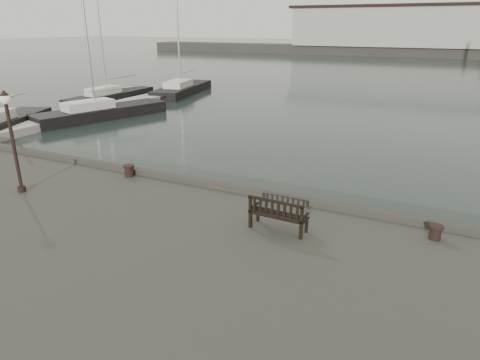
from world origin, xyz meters
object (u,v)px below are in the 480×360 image
Objects in this scene: bollard_right at (435,232)px; bollard_left at (129,171)px; bench at (278,220)px; yacht_c at (102,115)px; yacht_b at (111,99)px; yacht_a at (2,127)px; yacht_d at (183,91)px; lamp_post at (10,128)px.

bollard_left is at bearing 177.96° from bollard_right.
yacht_c is at bearing 145.84° from bench.
yacht_b is (-17.68, 18.47, -1.51)m from bollard_left.
yacht_b is at bearing 145.45° from bollard_right.
yacht_d is at bearing 64.23° from yacht_a.
bollard_left is 18.35m from yacht_c.
yacht_b is at bearing 126.56° from lamp_post.
yacht_c is at bearing -53.04° from yacht_b.
bollard_right is 26.34m from yacht_c.
yacht_b is 0.97× the size of yacht_c.
yacht_b is 1.02× the size of yacht_d.
bollard_left is at bearing 51.95° from lamp_post.
bollard_right is at bearing 20.94° from bench.
yacht_b is (-23.74, 20.03, -1.58)m from bench.
lamp_post is 0.24× the size of yacht_c.
yacht_c is at bearing 136.41° from bollard_left.
bollard_left is 29.25m from yacht_d.
lamp_post is at bearing -169.01° from bollard_right.
lamp_post is 19.18m from yacht_c.
bollard_right is (3.58, 1.22, -0.09)m from bench.
bollard_right is 0.03× the size of yacht_d.
yacht_a reaches higher than bollard_left.
lamp_post is at bearing -77.27° from yacht_d.
yacht_a is at bearing 164.75° from bollard_right.
yacht_d is (-24.25, 25.64, -1.51)m from bollard_right.
yacht_b is at bearing 141.95° from bench.
lamp_post is 0.25× the size of yacht_b.
yacht_c is (-19.30, 14.17, -1.58)m from bench.
yacht_a is at bearing -98.31° from yacht_c.
yacht_d reaches higher than bollard_left.
yacht_c reaches higher than yacht_a.
yacht_a is 6.59m from yacht_c.
bollard_left is at bearing -25.64° from yacht_c.
yacht_c is (2.92, 5.91, 0.00)m from yacht_a.
yacht_c is (-22.89, 12.95, -1.49)m from bollard_right.
yacht_b is (-15.63, 21.08, -3.32)m from lamp_post.
yacht_b is 7.49m from yacht_d.
yacht_c is 12.77m from yacht_d.
bollard_right is at bearing -36.25° from yacht_a.
bollard_right is at bearing -58.10° from yacht_d.
yacht_a is (-16.16, 6.69, -1.52)m from bollard_left.
bollard_left is at bearing -46.39° from yacht_b.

